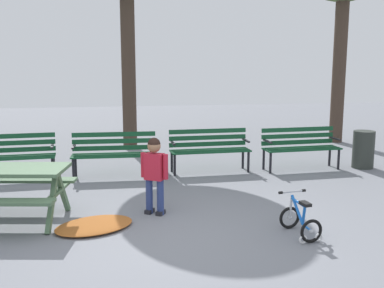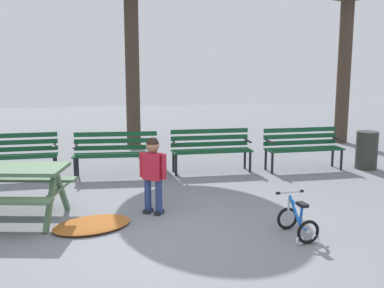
{
  "view_description": "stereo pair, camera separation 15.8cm",
  "coord_description": "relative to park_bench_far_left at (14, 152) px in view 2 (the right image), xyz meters",
  "views": [
    {
      "loc": [
        -0.66,
        -5.39,
        2.18
      ],
      "look_at": [
        0.63,
        2.0,
        0.85
      ],
      "focal_mm": 43.13,
      "sensor_mm": 36.0,
      "label": 1
    },
    {
      "loc": [
        -0.5,
        -5.42,
        2.18
      ],
      "look_at": [
        0.63,
        2.0,
        0.85
      ],
      "focal_mm": 43.13,
      "sensor_mm": 36.0,
      "label": 2
    }
  ],
  "objects": [
    {
      "name": "trash_bin",
      "position": [
        7.05,
        -0.24,
        -0.12
      ],
      "size": [
        0.44,
        0.44,
        0.78
      ],
      "primitive_type": "cylinder",
      "color": "#2D332D",
      "rests_on": "ground"
    },
    {
      "name": "child_standing",
      "position": [
        2.47,
        -2.49,
        0.16
      ],
      "size": [
        0.38,
        0.28,
        1.13
      ],
      "color": "navy",
      "rests_on": "ground"
    },
    {
      "name": "leaf_pile",
      "position": [
        1.61,
        -2.93,
        -0.48
      ],
      "size": [
        1.27,
        1.11,
        0.07
      ],
      "primitive_type": "ellipsoid",
      "rotation": [
        0.0,
        0.0,
        0.43
      ],
      "color": "#9E5623",
      "rests_on": "ground"
    },
    {
      "name": "kids_bicycle",
      "position": [
        4.21,
        -3.66,
        -0.31
      ],
      "size": [
        0.43,
        0.6,
        0.54
      ],
      "color": "black",
      "rests_on": "ground"
    },
    {
      "name": "park_bench_far_right",
      "position": [
        5.7,
        -0.1,
        0.0
      ],
      "size": [
        1.62,
        0.54,
        0.85
      ],
      "color": "#144728",
      "rests_on": "ground"
    },
    {
      "name": "ground",
      "position": [
        2.55,
        -3.55,
        -0.51
      ],
      "size": [
        36.0,
        36.0,
        0.0
      ],
      "primitive_type": "plane",
      "color": "slate"
    },
    {
      "name": "park_bench_far_left",
      "position": [
        0.0,
        0.0,
        0.0
      ],
      "size": [
        1.63,
        0.55,
        0.85
      ],
      "color": "#144728",
      "rests_on": "ground"
    },
    {
      "name": "park_bench_left",
      "position": [
        1.91,
        -0.12,
        0.0
      ],
      "size": [
        1.62,
        0.52,
        0.85
      ],
      "color": "#144728",
      "rests_on": "ground"
    },
    {
      "name": "park_bench_right",
      "position": [
        3.8,
        0.0,
        0.0
      ],
      "size": [
        1.61,
        0.5,
        0.85
      ],
      "color": "#144728",
      "rests_on": "ground"
    }
  ]
}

